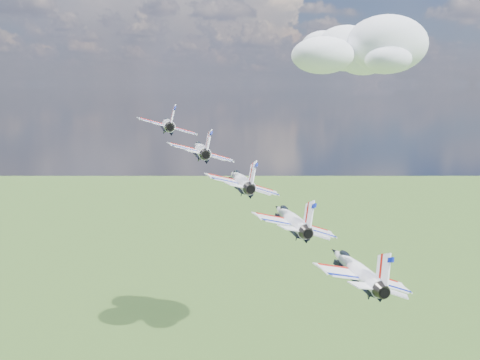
# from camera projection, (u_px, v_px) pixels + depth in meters

# --- Properties ---
(cloud_far) EXTENTS (60.57, 47.59, 23.80)m
(cloud_far) POSITION_uv_depth(u_px,v_px,m) (358.00, 52.00, 268.26)
(cloud_far) COLOR white
(jet_0) EXTENTS (14.06, 16.78, 6.90)m
(jet_0) POSITION_uv_depth(u_px,v_px,m) (167.00, 124.00, 91.29)
(jet_0) COLOR white
(jet_1) EXTENTS (14.06, 16.78, 6.90)m
(jet_1) POSITION_uv_depth(u_px,v_px,m) (200.00, 149.00, 82.90)
(jet_1) COLOR silver
(jet_2) EXTENTS (14.06, 16.78, 6.90)m
(jet_2) POSITION_uv_depth(u_px,v_px,m) (240.00, 180.00, 74.50)
(jet_2) COLOR white
(jet_3) EXTENTS (14.06, 16.78, 6.90)m
(jet_3) POSITION_uv_depth(u_px,v_px,m) (290.00, 219.00, 66.11)
(jet_3) COLOR white
(jet_4) EXTENTS (14.06, 16.78, 6.90)m
(jet_4) POSITION_uv_depth(u_px,v_px,m) (355.00, 268.00, 57.71)
(jet_4) COLOR white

